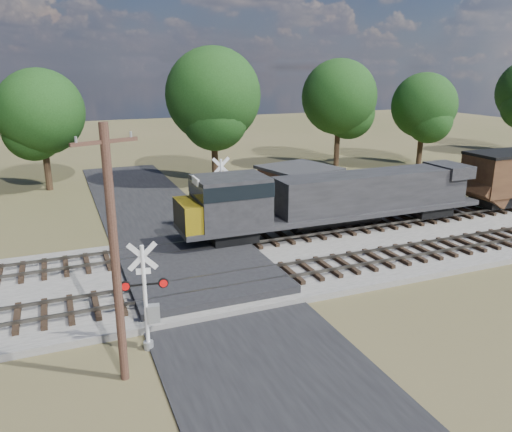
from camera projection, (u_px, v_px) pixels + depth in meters
name	position (u px, v px, depth m)	size (l,w,h in m)	color
ground	(200.00, 277.00, 24.39)	(160.00, 160.00, 0.00)	#484826
ballast_bed	(366.00, 245.00, 28.41)	(140.00, 10.00, 0.30)	gray
road	(199.00, 277.00, 24.38)	(7.00, 60.00, 0.08)	black
crossing_panel	(197.00, 268.00, 24.75)	(7.00, 9.00, 0.62)	#262628
track_near	(274.00, 275.00, 23.63)	(140.00, 2.60, 0.33)	black
track_far	(238.00, 242.00, 28.07)	(140.00, 2.60, 0.33)	black
crossing_signal_near	(148.00, 306.00, 17.73)	(1.66, 0.42, 4.14)	silver
crossing_signal_far	(220.00, 199.00, 31.38)	(1.84, 0.40, 4.57)	silver
utility_pole	(114.00, 252.00, 15.21)	(1.96, 0.82, 8.38)	#39221A
equipment_shed	(299.00, 188.00, 35.48)	(5.57, 5.57, 3.16)	#43241C
treeline	(198.00, 101.00, 43.61)	(86.42, 10.83, 11.65)	black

